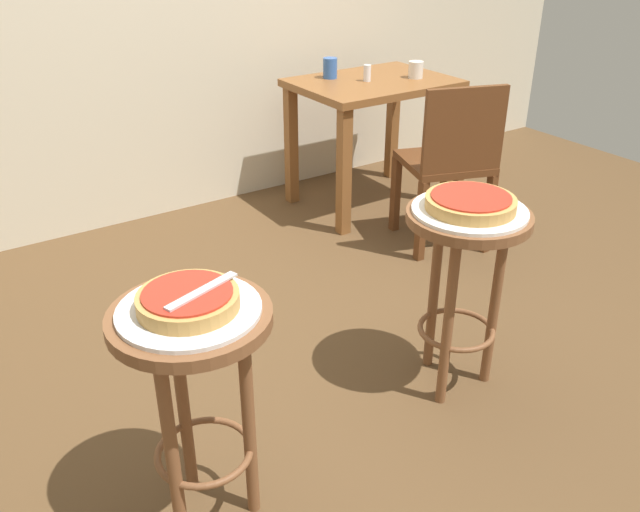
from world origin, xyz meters
name	(u,v)px	position (x,y,z in m)	size (l,w,h in m)	color
ground_plane	(328,344)	(0.00, 0.00, 0.00)	(6.00, 6.00, 0.00)	brown
stool_foreground	(195,368)	(-0.76, -0.50, 0.52)	(0.41, 0.41, 0.69)	brown
serving_plate_foreground	(189,310)	(-0.76, -0.50, 0.69)	(0.36, 0.36, 0.01)	silver
pizza_foreground	(188,300)	(-0.76, -0.50, 0.72)	(0.25, 0.25, 0.05)	tan
stool_middle	(464,259)	(0.25, -0.45, 0.52)	(0.41, 0.41, 0.69)	brown
serving_plate_middle	(470,211)	(0.25, -0.45, 0.69)	(0.38, 0.38, 0.01)	white
pizza_middle	(471,202)	(0.25, -0.45, 0.72)	(0.29, 0.29, 0.05)	tan
dining_table	(372,104)	(1.03, 1.08, 0.59)	(0.85, 0.63, 0.72)	brown
cup_near_edge	(416,70)	(1.25, 0.99, 0.77)	(0.08, 0.08, 0.09)	silver
cup_far_edge	(330,68)	(0.85, 1.25, 0.78)	(0.08, 0.08, 0.11)	#3360B2
condiment_shaker	(367,73)	(0.98, 1.07, 0.77)	(0.04, 0.04, 0.09)	white
wooden_chair	(450,160)	(1.00, 0.40, 0.47)	(0.51, 0.51, 0.85)	#5B3319
pizza_server_knife	(202,291)	(-0.73, -0.52, 0.75)	(0.22, 0.02, 0.01)	silver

